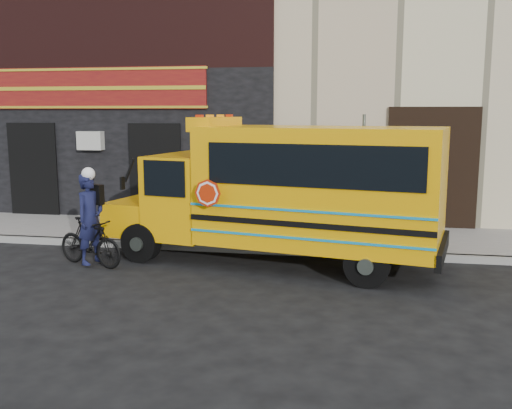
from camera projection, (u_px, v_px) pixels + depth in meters
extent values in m
plane|color=black|center=(226.00, 289.00, 9.84)|extent=(120.00, 120.00, 0.00)
cube|color=gray|center=(253.00, 249.00, 12.35)|extent=(40.00, 0.20, 0.15)
cube|color=slate|center=(265.00, 235.00, 13.81)|extent=(40.00, 3.00, 0.15)
cube|color=#C4BA93|center=(296.00, 17.00, 19.05)|extent=(20.00, 10.00, 12.00)
cube|color=black|center=(95.00, 144.00, 15.76)|extent=(10.00, 0.30, 4.00)
cube|color=black|center=(89.00, 12.00, 15.20)|extent=(10.00, 0.28, 3.00)
cube|color=#5E0D11|center=(90.00, 88.00, 15.36)|extent=(6.50, 0.12, 1.10)
cube|color=black|center=(34.00, 170.00, 16.05)|extent=(1.30, 0.10, 2.50)
cube|color=black|center=(156.00, 173.00, 15.42)|extent=(1.30, 0.10, 2.50)
cylinder|color=black|center=(141.00, 242.00, 11.58)|extent=(0.84, 0.43, 0.80)
cylinder|color=black|center=(186.00, 225.00, 13.33)|extent=(0.84, 0.43, 0.80)
cylinder|color=black|center=(367.00, 264.00, 9.91)|extent=(0.84, 0.43, 0.80)
cylinder|color=black|center=(385.00, 242.00, 11.66)|extent=(0.84, 0.43, 0.80)
cube|color=#D69204|center=(147.00, 214.00, 12.55)|extent=(1.37, 2.16, 0.70)
cube|color=black|center=(126.00, 223.00, 12.79)|extent=(0.52, 2.03, 0.35)
cube|color=#D69204|center=(191.00, 194.00, 12.07)|extent=(1.59, 2.29, 1.70)
cube|color=black|center=(167.00, 174.00, 12.21)|extent=(0.41, 1.78, 0.90)
cube|color=#D69204|center=(321.00, 186.00, 10.99)|extent=(4.84, 3.04, 2.25)
cube|color=black|center=(442.00, 250.00, 10.33)|extent=(0.55, 2.18, 0.30)
cube|color=black|center=(311.00, 166.00, 9.86)|extent=(3.83, 0.80, 0.75)
cube|color=#D69204|center=(215.00, 124.00, 11.62)|extent=(0.80, 1.67, 0.28)
cylinder|color=#AB2206|center=(208.00, 193.00, 10.46)|extent=(0.52, 0.13, 0.52)
cylinder|color=#444D46|center=(362.00, 186.00, 11.96)|extent=(0.07, 0.07, 2.98)
cube|color=maroon|center=(364.00, 142.00, 11.74)|extent=(0.02, 0.26, 0.37)
cube|color=white|center=(363.00, 164.00, 11.81)|extent=(0.02, 0.26, 0.33)
imported|color=black|center=(90.00, 242.00, 11.26)|extent=(1.67, 0.96, 0.97)
imported|color=black|center=(91.00, 221.00, 11.21)|extent=(0.61, 0.76, 1.80)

